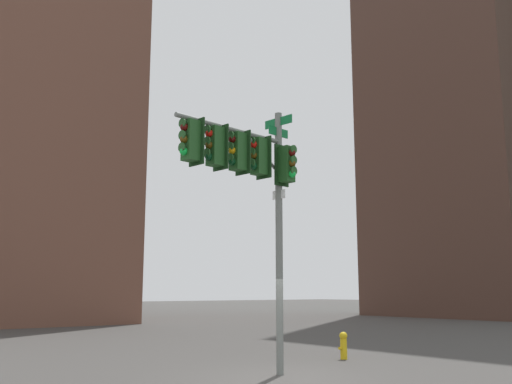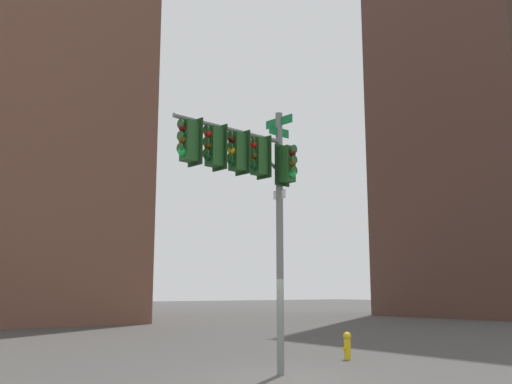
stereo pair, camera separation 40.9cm
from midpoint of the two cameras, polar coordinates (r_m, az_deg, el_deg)
ground_plane at (r=15.60m, az=3.38°, el=-17.87°), size 200.00×200.00×0.00m
signal_pole_assembly at (r=15.10m, az=0.05°, el=2.07°), size 3.98×1.14×7.17m
fire_hydrant at (r=19.39m, az=9.71°, el=-14.77°), size 0.34×0.26×0.87m
building_brick_nearside at (r=47.33m, az=-23.81°, el=12.47°), size 18.43×14.92×38.95m
building_brick_midblock at (r=59.98m, az=23.25°, el=5.07°), size 21.02×14.97×33.56m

